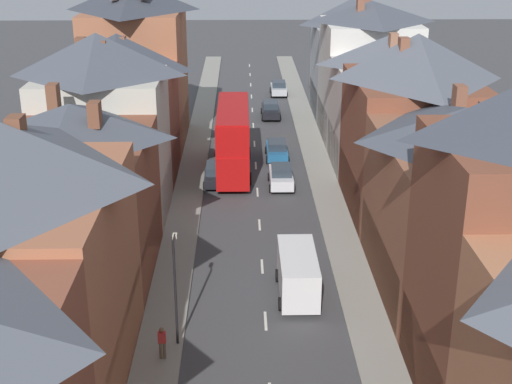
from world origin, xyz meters
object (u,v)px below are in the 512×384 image
object	(u,v)px
car_near_silver	(271,109)
pedestrian_mid_left	(162,341)
car_parked_left_a	(279,88)
street_lamp	(175,284)
car_parked_right_a	(216,173)
car_near_blue	(281,176)
delivery_van	(298,273)
car_mid_black	(277,149)
double_decker_bus_lead	(233,138)

from	to	relation	value
car_near_silver	pedestrian_mid_left	distance (m)	42.77
car_parked_left_a	street_lamp	world-z (taller)	street_lamp
car_parked_left_a	pedestrian_mid_left	world-z (taller)	pedestrian_mid_left
car_parked_left_a	car_parked_right_a	bearing A→B (deg)	-102.21
pedestrian_mid_left	car_near_blue	bearing A→B (deg)	73.57
car_near_blue	delivery_van	bearing A→B (deg)	-90.00
car_near_silver	car_mid_black	distance (m)	13.14
car_mid_black	delivery_van	distance (m)	23.15
car_mid_black	street_lamp	size ratio (longest dim) A/B	0.78
car_near_blue	pedestrian_mid_left	bearing A→B (deg)	-106.43
car_mid_black	pedestrian_mid_left	world-z (taller)	pedestrian_mid_left
car_parked_right_a	delivery_van	bearing A→B (deg)	-74.19
car_parked_left_a	car_near_blue	bearing A→B (deg)	-92.53
street_lamp	car_parked_left_a	bearing A→B (deg)	81.73
car_near_silver	pedestrian_mid_left	world-z (taller)	pedestrian_mid_left
double_decker_bus_lead	car_near_silver	xyz separation A→B (m)	(3.61, 16.39, -1.97)
car_near_silver	car_parked_left_a	bearing A→B (deg)	82.36
delivery_van	pedestrian_mid_left	xyz separation A→B (m)	(-6.62, -5.96, -0.30)
car_parked_right_a	street_lamp	bearing A→B (deg)	-93.00
car_near_silver	delivery_van	bearing A→B (deg)	-90.00
car_parked_right_a	car_near_silver	bearing A→B (deg)	75.52
delivery_van	street_lamp	xyz separation A→B (m)	(-6.05, -4.60, 1.90)
car_near_silver	car_parked_right_a	xyz separation A→B (m)	(-4.90, -18.98, -0.05)
car_near_blue	delivery_van	size ratio (longest dim) A/B	0.79
delivery_van	pedestrian_mid_left	bearing A→B (deg)	-138.00
car_mid_black	street_lamp	xyz separation A→B (m)	(-6.05, -27.75, 2.44)
double_decker_bus_lead	pedestrian_mid_left	xyz separation A→B (m)	(-3.02, -25.86, -1.78)
double_decker_bus_lead	pedestrian_mid_left	bearing A→B (deg)	-96.65
car_parked_right_a	street_lamp	size ratio (longest dim) A/B	0.81
car_mid_black	delivery_van	bearing A→B (deg)	-90.00
pedestrian_mid_left	car_parked_left_a	bearing A→B (deg)	81.32
car_near_silver	street_lamp	xyz separation A→B (m)	(-6.05, -40.89, 2.40)
car_near_blue	street_lamp	size ratio (longest dim) A/B	0.75
car_parked_left_a	car_mid_black	world-z (taller)	car_parked_left_a
car_near_blue	car_mid_black	xyz separation A→B (m)	(-0.00, 6.64, -0.04)
car_near_silver	street_lamp	distance (m)	41.40
delivery_van	car_near_silver	bearing A→B (deg)	90.00
pedestrian_mid_left	street_lamp	xyz separation A→B (m)	(0.57, 1.36, 2.21)
car_near_blue	street_lamp	xyz separation A→B (m)	(-6.05, -21.11, 2.39)
car_parked_left_a	car_mid_black	distance (m)	22.86
car_near_blue	car_parked_left_a	world-z (taller)	car_near_blue
car_near_blue	car_mid_black	bearing A→B (deg)	90.00
car_near_silver	car_parked_right_a	distance (m)	19.60
car_parked_left_a	car_mid_black	bearing A→B (deg)	-93.26
car_near_blue	pedestrian_mid_left	xyz separation A→B (m)	(-6.62, -22.47, 0.18)
street_lamp	car_mid_black	bearing A→B (deg)	77.70
double_decker_bus_lead	pedestrian_mid_left	size ratio (longest dim) A/B	6.71
double_decker_bus_lead	pedestrian_mid_left	distance (m)	26.09
double_decker_bus_lead	delivery_van	xyz separation A→B (m)	(3.61, -19.89, -1.48)
double_decker_bus_lead	car_parked_right_a	bearing A→B (deg)	-116.55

